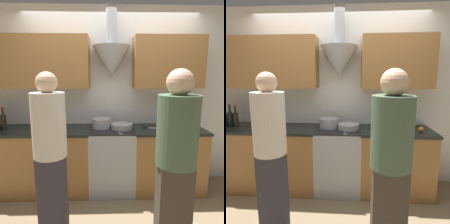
# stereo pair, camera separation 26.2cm
# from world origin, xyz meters

# --- Properties ---
(ground_plane) EXTENTS (12.00, 12.00, 0.00)m
(ground_plane) POSITION_xyz_m (0.00, 0.00, 0.00)
(ground_plane) COLOR #847051
(wall_back) EXTENTS (8.40, 0.52, 2.60)m
(wall_back) POSITION_xyz_m (-0.11, 0.57, 1.48)
(wall_back) COLOR white
(wall_back) RESTS_ON ground_plane
(counter_left) EXTENTS (1.62, 0.62, 0.90)m
(counter_left) POSITION_xyz_m (-1.11, 0.30, 0.45)
(counter_left) COLOR #9E6B38
(counter_left) RESTS_ON ground_plane
(counter_right) EXTENTS (0.98, 0.62, 0.90)m
(counter_right) POSITION_xyz_m (0.79, 0.30, 0.45)
(counter_right) COLOR #9E6B38
(counter_right) RESTS_ON ground_plane
(stove_range) EXTENTS (0.61, 0.60, 0.90)m
(stove_range) POSITION_xyz_m (0.00, 0.30, 0.45)
(stove_range) COLOR #A8AAAF
(stove_range) RESTS_ON ground_plane
(wine_bottle_3) EXTENTS (0.07, 0.07, 0.33)m
(wine_bottle_3) POSITION_xyz_m (-1.55, 0.30, 1.03)
(wine_bottle_3) COLOR black
(wine_bottle_3) RESTS_ON counter_left
(wine_bottle_4) EXTENTS (0.07, 0.07, 0.31)m
(wine_bottle_4) POSITION_xyz_m (-1.46, 0.28, 1.02)
(wine_bottle_4) COLOR black
(wine_bottle_4) RESTS_ON counter_left
(stock_pot) EXTENTS (0.27, 0.27, 0.13)m
(stock_pot) POSITION_xyz_m (-0.14, 0.35, 0.96)
(stock_pot) COLOR #A8AAAF
(stock_pot) RESTS_ON stove_range
(mixing_bowl) EXTENTS (0.30, 0.30, 0.07)m
(mixing_bowl) POSITION_xyz_m (0.14, 0.29, 0.93)
(mixing_bowl) COLOR #A8AAAF
(mixing_bowl) RESTS_ON stove_range
(orange_fruit) EXTENTS (0.07, 0.07, 0.07)m
(orange_fruit) POSITION_xyz_m (1.08, 0.20, 0.93)
(orange_fruit) COLOR orange
(orange_fruit) RESTS_ON counter_right
(saucepan) EXTENTS (0.18, 0.18, 0.09)m
(saucepan) POSITION_xyz_m (0.93, 0.41, 0.94)
(saucepan) COLOR #A8AAAF
(saucepan) RESTS_ON counter_right
(chefs_knife) EXTENTS (0.24, 0.08, 0.01)m
(chefs_knife) POSITION_xyz_m (0.54, 0.30, 0.90)
(chefs_knife) COLOR silver
(chefs_knife) RESTS_ON counter_right
(person_foreground_left) EXTENTS (0.31, 0.31, 1.65)m
(person_foreground_left) POSITION_xyz_m (-0.61, -0.56, 0.92)
(person_foreground_left) COLOR #38333D
(person_foreground_left) RESTS_ON ground_plane
(person_foreground_right) EXTENTS (0.34, 0.34, 1.67)m
(person_foreground_right) POSITION_xyz_m (0.50, -0.83, 0.93)
(person_foreground_right) COLOR #473D33
(person_foreground_right) RESTS_ON ground_plane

